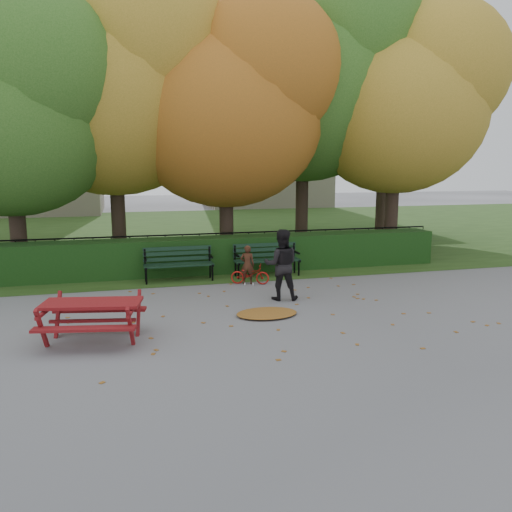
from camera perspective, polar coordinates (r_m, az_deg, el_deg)
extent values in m
plane|color=gray|center=(10.04, 0.97, -6.94)|extent=(90.00, 90.00, 0.00)
plane|color=#213C13|center=(23.57, -8.35, 2.84)|extent=(90.00, 90.00, 0.00)
cube|color=#C3B899|center=(36.10, -26.02, 16.38)|extent=(10.00, 7.00, 15.00)
cube|color=#C3B899|center=(38.84, 1.11, 14.63)|extent=(9.00, 6.00, 12.00)
cube|color=black|center=(14.20, -3.98, 0.17)|extent=(13.00, 0.90, 1.00)
cube|color=black|center=(15.05, -4.54, -0.89)|extent=(14.00, 0.04, 0.04)
cube|color=black|center=(14.90, -4.59, 2.58)|extent=(14.00, 0.04, 0.04)
cylinder|color=black|center=(14.74, -16.10, 0.17)|extent=(0.03, 0.03, 1.00)
cylinder|color=black|center=(14.97, -4.56, 0.69)|extent=(0.03, 0.03, 1.00)
cylinder|color=black|center=(15.78, 6.22, 1.14)|extent=(0.03, 0.03, 1.00)
cylinder|color=black|center=(17.33, 17.09, 1.56)|extent=(0.03, 0.03, 1.00)
cylinder|color=black|center=(15.40, -25.57, 3.04)|extent=(0.44, 0.44, 2.62)
ellipsoid|color=#265318|center=(15.35, -26.38, 13.50)|extent=(5.60, 5.60, 5.04)
sphere|color=#265318|center=(14.67, -23.39, 18.90)|extent=(4.20, 4.20, 4.20)
cylinder|color=black|center=(16.29, -15.48, 4.93)|extent=(0.44, 0.44, 3.15)
ellipsoid|color=olive|center=(16.36, -16.06, 16.78)|extent=(6.40, 6.40, 5.76)
sphere|color=olive|center=(15.84, -12.00, 22.47)|extent=(4.80, 4.80, 4.80)
cylinder|color=black|center=(15.82, -3.41, 4.50)|extent=(0.44, 0.44, 2.80)
ellipsoid|color=brown|center=(15.82, -3.52, 15.38)|extent=(6.00, 6.00, 5.40)
sphere|color=brown|center=(15.52, 1.06, 20.53)|extent=(4.50, 4.50, 4.50)
cylinder|color=black|center=(17.86, 5.26, 6.24)|extent=(0.44, 0.44, 3.50)
ellipsoid|color=#265318|center=(18.00, 5.47, 18.23)|extent=(6.80, 6.80, 6.12)
sphere|color=#265318|center=(17.96, 10.45, 23.11)|extent=(5.10, 5.10, 5.10)
cylinder|color=black|center=(17.67, 15.23, 5.03)|extent=(0.44, 0.44, 2.97)
ellipsoid|color=olive|center=(17.69, 15.73, 15.36)|extent=(5.80, 5.80, 5.22)
sphere|color=olive|center=(17.79, 20.18, 19.35)|extent=(4.35, 4.35, 4.35)
cylinder|color=black|center=(22.02, 14.12, 6.25)|extent=(0.44, 0.44, 3.15)
ellipsoid|color=#265318|center=(22.07, 14.51, 15.02)|extent=(6.00, 6.00, 5.40)
sphere|color=#265318|center=(22.12, 18.17, 18.36)|extent=(4.50, 4.50, 4.50)
cube|color=black|center=(12.97, -8.72, -1.14)|extent=(1.80, 0.12, 0.04)
cube|color=black|center=(13.14, -8.80, -0.99)|extent=(1.80, 0.12, 0.04)
cube|color=black|center=(13.32, -8.89, -0.85)|extent=(1.80, 0.12, 0.04)
cube|color=black|center=(13.39, -8.94, -0.31)|extent=(1.80, 0.05, 0.10)
cube|color=black|center=(13.36, -8.96, 0.32)|extent=(1.80, 0.05, 0.10)
cube|color=black|center=(13.34, -8.97, 0.87)|extent=(1.80, 0.05, 0.10)
cube|color=black|center=(13.09, -12.50, -1.25)|extent=(0.05, 0.55, 0.06)
cube|color=black|center=(13.31, -12.59, -0.08)|extent=(0.05, 0.05, 0.41)
cylinder|color=black|center=(12.95, -12.43, -2.27)|extent=(0.05, 0.05, 0.44)
cylinder|color=black|center=(13.31, -12.50, -1.94)|extent=(0.05, 0.05, 0.44)
cube|color=black|center=(13.07, -12.54, -0.37)|extent=(0.05, 0.45, 0.04)
cube|color=black|center=(13.26, -5.15, -0.90)|extent=(0.05, 0.55, 0.06)
cube|color=black|center=(13.48, -5.36, 0.25)|extent=(0.05, 0.05, 0.41)
cylinder|color=black|center=(13.13, -5.00, -1.90)|extent=(0.05, 0.05, 0.44)
cylinder|color=black|center=(13.47, -5.26, -1.59)|extent=(0.05, 0.05, 0.44)
cube|color=black|center=(13.24, -5.18, -0.04)|extent=(0.05, 0.45, 0.04)
cube|color=black|center=(13.43, 1.51, -0.64)|extent=(1.80, 0.12, 0.04)
cube|color=black|center=(13.60, 1.30, -0.50)|extent=(1.80, 0.12, 0.04)
cube|color=black|center=(13.77, 1.09, -0.37)|extent=(1.80, 0.12, 0.04)
cube|color=black|center=(13.83, 0.99, 0.15)|extent=(1.80, 0.05, 0.10)
cube|color=black|center=(13.81, 0.99, 0.76)|extent=(1.80, 0.05, 0.10)
cube|color=black|center=(13.79, 1.00, 1.29)|extent=(1.80, 0.05, 0.10)
cube|color=black|center=(13.39, -2.19, -0.76)|extent=(0.05, 0.55, 0.06)
cube|color=black|center=(13.61, -2.45, 0.38)|extent=(0.05, 0.05, 0.41)
cylinder|color=black|center=(13.26, -2.02, -1.75)|extent=(0.05, 0.05, 0.44)
cylinder|color=black|center=(13.60, -2.36, -1.45)|extent=(0.05, 0.05, 0.44)
cube|color=black|center=(13.38, -2.22, 0.10)|extent=(0.05, 0.45, 0.04)
cube|color=black|center=(13.86, 4.68, -0.42)|extent=(0.05, 0.55, 0.06)
cube|color=black|center=(14.07, 4.33, 0.68)|extent=(0.05, 0.05, 0.41)
cylinder|color=black|center=(13.73, 4.92, -1.37)|extent=(0.05, 0.05, 0.44)
cylinder|color=black|center=(14.06, 4.42, -1.09)|extent=(0.05, 0.05, 0.44)
cube|color=black|center=(13.84, 4.66, 0.41)|extent=(0.05, 0.45, 0.04)
cube|color=#680A0B|center=(8.93, -18.26, -5.15)|extent=(1.73, 0.97, 0.05)
cube|color=#680A0B|center=(8.50, -19.06, -7.88)|extent=(1.65, 0.53, 0.05)
cube|color=#680A0B|center=(9.51, -17.38, -5.88)|extent=(1.65, 0.53, 0.05)
cube|color=#680A0B|center=(8.85, -23.28, -7.71)|extent=(0.14, 0.47, 0.79)
cube|color=#680A0B|center=(9.59, -21.69, -6.25)|extent=(0.14, 0.47, 0.79)
cube|color=#680A0B|center=(9.15, -22.55, -5.53)|extent=(0.28, 1.21, 0.05)
cube|color=#680A0B|center=(8.49, -14.15, -7.92)|extent=(0.14, 0.47, 0.79)
cube|color=#680A0B|center=(9.25, -13.27, -6.36)|extent=(0.14, 0.47, 0.79)
cube|color=#680A0B|center=(8.80, -13.75, -5.64)|extent=(0.28, 1.21, 0.05)
cube|color=#680A0B|center=(9.02, -18.16, -7.05)|extent=(1.44, 0.33, 0.05)
ellipsoid|color=brown|center=(10.12, 1.24, -6.55)|extent=(1.47, 1.25, 0.09)
imported|color=#3D2013|center=(12.69, -1.00, -0.99)|extent=(0.41, 0.32, 1.00)
imported|color=black|center=(11.16, 2.91, -0.99)|extent=(0.90, 0.78, 1.60)
imported|color=#AA130F|center=(12.71, -0.69, -2.10)|extent=(1.03, 0.67, 0.51)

